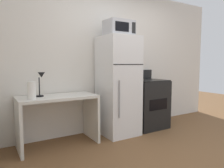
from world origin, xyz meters
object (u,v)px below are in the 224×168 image
paper_towel_roll (32,90)px  desk_lamp (41,80)px  oven_range (147,103)px  microwave (119,28)px  desk (58,111)px  refrigerator (118,86)px

paper_towel_roll → desk_lamp: bearing=43.7°
desk_lamp → oven_range: (1.96, -0.06, -0.52)m
microwave → desk_lamp: bearing=175.8°
desk → oven_range: size_ratio=1.03×
microwave → oven_range: 1.51m
paper_towel_roll → microwave: size_ratio=0.52×
desk → oven_range: bearing=-0.5°
refrigerator → microwave: bearing=-89.7°
desk_lamp → paper_towel_roll: (-0.16, -0.15, -0.12)m
microwave → oven_range: microwave is taller
oven_range → paper_towel_roll: bearing=-177.4°
oven_range → desk_lamp: bearing=178.3°
desk → paper_towel_roll: 0.53m
desk → microwave: 1.67m
desk_lamp → microwave: bearing=-4.2°
oven_range → microwave: bearing=-176.8°
refrigerator → desk_lamp: bearing=176.7°
refrigerator → oven_range: (0.68, 0.02, -0.38)m
desk → desk_lamp: (-0.22, 0.04, 0.47)m
desk_lamp → oven_range: bearing=-1.7°
paper_towel_roll → microwave: 1.72m
desk → oven_range: 1.74m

